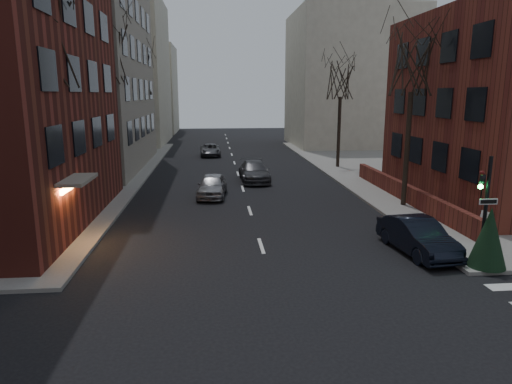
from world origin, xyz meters
TOP-DOWN VIEW (x-y plane):
  - low_wall_right at (9.30, 19.00)m, footprint 0.35×16.00m
  - building_distant_la at (-15.00, 55.00)m, footprint 14.00×16.00m
  - building_distant_ra at (15.00, 50.00)m, footprint 14.00×14.00m
  - building_distant_lb at (-13.00, 72.00)m, footprint 10.00×12.00m
  - traffic_signal at (7.94, 8.99)m, footprint 0.76×0.44m
  - tree_left_a at (-8.80, 14.00)m, footprint 4.18×4.18m
  - tree_left_b at (-8.80, 26.00)m, footprint 4.40×4.40m
  - tree_left_c at (-8.80, 40.00)m, footprint 3.96×3.96m
  - tree_right_a at (8.80, 18.00)m, footprint 3.96×3.96m
  - tree_right_b at (8.80, 32.00)m, footprint 3.74×3.74m
  - streetlamp_near at (-8.20, 22.00)m, footprint 0.36×0.36m
  - streetlamp_far at (-8.20, 42.00)m, footprint 0.36×0.36m
  - parked_sedan at (6.20, 10.52)m, footprint 2.00×4.47m
  - car_lane_silver at (-2.06, 21.76)m, footprint 2.12×4.34m
  - car_lane_gray at (1.03, 26.69)m, footprint 2.14×5.06m
  - car_lane_far at (-2.26, 41.13)m, footprint 2.14×4.48m
  - sandwich_board at (10.50, 12.57)m, footprint 0.56×0.68m
  - evergreen_shrub at (7.92, 8.50)m, footprint 1.45×1.45m

SIDE VIEW (x-z plane):
  - car_lane_far at x=-2.26m, z-range 0.00..1.23m
  - sandwich_board at x=10.50m, z-range 0.15..1.11m
  - low_wall_right at x=9.30m, z-range 0.15..1.15m
  - parked_sedan at x=6.20m, z-range 0.00..1.43m
  - car_lane_silver at x=-2.06m, z-range 0.00..1.43m
  - car_lane_gray at x=1.03m, z-range 0.00..1.46m
  - evergreen_shrub at x=7.92m, z-range 0.15..2.39m
  - traffic_signal at x=7.94m, z-range -0.09..3.91m
  - streetlamp_near at x=-8.20m, z-range 1.10..7.38m
  - streetlamp_far at x=-8.20m, z-range 1.10..7.38m
  - building_distant_lb at x=-13.00m, z-range 0.00..14.00m
  - tree_right_b at x=8.80m, z-range 3.00..12.18m
  - building_distant_ra at x=15.00m, z-range 0.00..16.00m
  - tree_left_c at x=-8.80m, z-range 3.17..12.89m
  - tree_right_a at x=8.80m, z-range 3.17..12.89m
  - tree_left_a at x=-8.80m, z-range 3.34..13.60m
  - tree_left_b at x=-8.80m, z-range 3.51..14.31m
  - building_distant_la at x=-15.00m, z-range 0.00..18.00m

